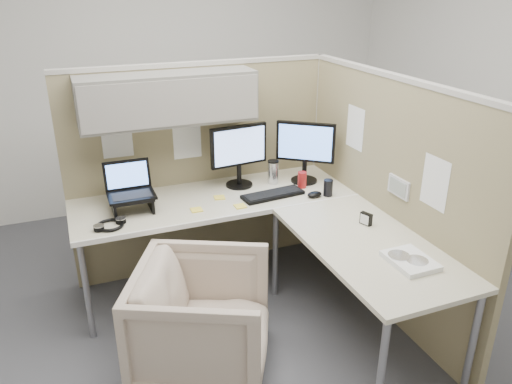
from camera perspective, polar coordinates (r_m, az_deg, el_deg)
name	(u,v)px	position (r m, az deg, el deg)	size (l,w,h in m)	color
ground	(256,321)	(3.54, 0.00, -14.54)	(4.50, 4.50, 0.00)	#414247
partition_back	(186,138)	(3.69, -7.97, 6.10)	(2.00, 0.36, 1.63)	#928660
partition_right	(384,196)	(3.46, 14.38, -0.47)	(0.07, 2.03, 1.63)	#928660
desk	(266,221)	(3.31, 1.19, -3.31)	(2.00, 1.98, 0.73)	beige
office_chair	(203,314)	(2.98, -6.12, -13.74)	(0.73, 0.69, 0.76)	#BFAA97
monitor_left	(239,151)	(3.67, -1.97, 4.71)	(0.44, 0.20, 0.47)	black
monitor_right	(305,147)	(3.77, 5.65, 5.11)	(0.37, 0.30, 0.47)	black
laptop_station	(131,193)	(3.42, -14.13, -0.14)	(0.31, 0.26, 0.32)	black
keyboard	(273,195)	(3.57, 1.93, -0.31)	(0.45, 0.15, 0.02)	black
mouse	(315,194)	(3.58, 6.71, -0.28)	(0.11, 0.07, 0.04)	black
travel_mug	(273,172)	(3.78, 1.96, 2.31)	(0.08, 0.08, 0.18)	silver
soda_can_green	(328,188)	(3.60, 8.24, 0.48)	(0.07, 0.07, 0.12)	black
soda_can_silver	(302,180)	(3.73, 5.29, 1.41)	(0.07, 0.07, 0.12)	#B21E1E
sticky_note_a	(197,210)	(3.38, -6.82, -2.04)	(0.08, 0.08, 0.01)	yellow
sticky_note_d	(219,197)	(3.56, -4.20, -0.63)	(0.08, 0.08, 0.01)	yellow
sticky_note_b	(240,206)	(3.41, -1.82, -1.63)	(0.08, 0.08, 0.01)	yellow
headphones	(110,225)	(3.26, -16.33, -3.62)	(0.22, 0.22, 0.03)	black
paper_stack	(410,261)	(2.87, 17.21, -7.51)	(0.22, 0.28, 0.03)	white
desk_clock	(366,219)	(3.23, 12.46, -3.01)	(0.06, 0.08, 0.08)	black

